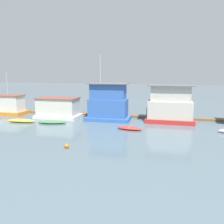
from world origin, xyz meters
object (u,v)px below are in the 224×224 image
houseboat_white (58,108)px  houseboat_blue (108,104)px  mooring_post_centre (147,113)px  dinghy_yellow (21,121)px  dinghy_green (52,122)px  buoy_orange (67,146)px  houseboat_orange (7,105)px  houseboat_red (170,106)px  dinghy_red (130,128)px

houseboat_white → houseboat_blue: houseboat_blue is taller
houseboat_white → mooring_post_centre: houseboat_white is taller
dinghy_yellow → dinghy_green: bearing=5.1°
houseboat_blue → mooring_post_centre: (5.74, 2.17, -1.64)m
dinghy_yellow → buoy_orange: size_ratio=9.55×
houseboat_orange → houseboat_red: bearing=-0.3°
mooring_post_centre → houseboat_red: bearing=-27.2°
houseboat_blue → dinghy_red: size_ratio=2.95×
dinghy_green → mooring_post_centre: (13.00, 6.27, 0.68)m
houseboat_orange → mooring_post_centre: bearing=3.8°
houseboat_blue → dinghy_yellow: size_ratio=2.31×
houseboat_white → dinghy_red: houseboat_white is taller
houseboat_white → dinghy_green: size_ratio=1.60×
houseboat_orange → houseboat_blue: 18.24m
buoy_orange → houseboat_red: bearing=54.0°
houseboat_blue → houseboat_red: houseboat_blue is taller
dinghy_yellow → dinghy_red: size_ratio=1.28×
houseboat_orange → houseboat_white: houseboat_orange is taller
houseboat_blue → mooring_post_centre: 6.35m
mooring_post_centre → buoy_orange: bearing=-113.2°
houseboat_orange → dinghy_red: (22.29, -5.68, -1.33)m
houseboat_white → mooring_post_centre: 14.22m
houseboat_blue → dinghy_yellow: houseboat_blue is taller
houseboat_blue → dinghy_green: 8.66m
houseboat_white → houseboat_orange: bearing=176.3°
houseboat_white → houseboat_blue: 8.34m
dinghy_yellow → buoy_orange: dinghy_yellow is taller
dinghy_yellow → dinghy_green: (4.72, 0.42, -0.05)m
houseboat_white → dinghy_red: (12.37, -5.03, -1.34)m
houseboat_red → dinghy_green: bearing=-164.4°
houseboat_white → dinghy_yellow: 5.93m
dinghy_yellow → dinghy_green: 4.74m
dinghy_red → buoy_orange: bearing=-121.4°
houseboat_orange → buoy_orange: houseboat_orange is taller
houseboat_orange → houseboat_blue: size_ratio=0.75×
dinghy_yellow → mooring_post_centre: bearing=20.7°
houseboat_orange → dinghy_yellow: houseboat_orange is taller
dinghy_green → houseboat_white: bearing=104.3°
houseboat_red → dinghy_red: bearing=-131.9°
houseboat_white → mooring_post_centre: (14.03, 2.24, -0.67)m
dinghy_yellow → mooring_post_centre: mooring_post_centre is taller
houseboat_blue → dinghy_yellow: (-11.98, -4.52, -2.27)m
houseboat_blue → dinghy_green: houseboat_blue is taller
houseboat_red → dinghy_red: houseboat_red is taller
dinghy_yellow → buoy_orange: (11.12, -8.68, -0.03)m
houseboat_blue → buoy_orange: bearing=-93.7°
houseboat_red → dinghy_red: 7.78m
houseboat_blue → houseboat_white: bearing=-179.5°
houseboat_red → houseboat_blue: bearing=-177.1°
dinghy_green → dinghy_yellow: bearing=-174.9°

